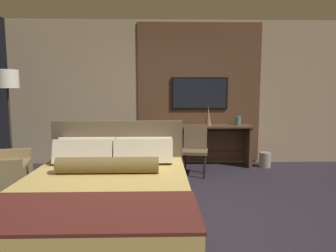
{
  "coord_description": "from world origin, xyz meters",
  "views": [
    {
      "loc": [
        -0.05,
        -3.34,
        1.47
      ],
      "look_at": [
        0.05,
        0.89,
        0.95
      ],
      "focal_mm": 32.0,
      "sensor_mm": 36.0,
      "label": 1
    }
  ],
  "objects": [
    {
      "name": "ground_plane",
      "position": [
        0.0,
        0.0,
        0.0
      ],
      "size": [
        16.0,
        16.0,
        0.0
      ],
      "primitive_type": "plane",
      "color": "#28232D"
    },
    {
      "name": "wall_back_tv_panel",
      "position": [
        0.1,
        2.59,
        1.4
      ],
      "size": [
        7.2,
        0.09,
        2.8
      ],
      "color": "tan",
      "rests_on": "ground_plane"
    },
    {
      "name": "bed",
      "position": [
        -0.6,
        -0.5,
        0.35
      ],
      "size": [
        1.66,
        2.18,
        1.07
      ],
      "color": "#33281E",
      "rests_on": "ground_plane"
    },
    {
      "name": "desk",
      "position": [
        0.71,
        2.34,
        0.54
      ],
      "size": [
        1.9,
        0.47,
        0.79
      ],
      "color": "brown",
      "rests_on": "ground_plane"
    },
    {
      "name": "tv",
      "position": [
        0.71,
        2.52,
        1.4
      ],
      "size": [
        1.1,
        0.04,
        0.62
      ],
      "color": "black"
    },
    {
      "name": "desk_chair",
      "position": [
        0.54,
        1.75,
        0.51
      ],
      "size": [
        0.51,
        0.51,
        0.86
      ],
      "rotation": [
        0.0,
        0.0,
        -0.18
      ],
      "color": "brown",
      "rests_on": "ground_plane"
    },
    {
      "name": "floor_lamp",
      "position": [
        -2.4,
        1.34,
        1.49
      ],
      "size": [
        0.34,
        0.34,
        1.77
      ],
      "color": "#282623",
      "rests_on": "ground_plane"
    },
    {
      "name": "vase_tall",
      "position": [
        0.85,
        2.25,
        0.97
      ],
      "size": [
        0.11,
        0.11,
        0.36
      ],
      "color": "#846647",
      "rests_on": "desk"
    },
    {
      "name": "vase_short",
      "position": [
        1.43,
        2.32,
        0.88
      ],
      "size": [
        0.12,
        0.12,
        0.17
      ],
      "color": "#4C706B",
      "rests_on": "desk"
    },
    {
      "name": "book",
      "position": [
        -0.04,
        2.25,
        0.81
      ],
      "size": [
        0.24,
        0.17,
        0.03
      ],
      "color": "#332D28",
      "rests_on": "desk"
    },
    {
      "name": "waste_bin",
      "position": [
        1.94,
        2.19,
        0.14
      ],
      "size": [
        0.22,
        0.22,
        0.28
      ],
      "color": "gray",
      "rests_on": "ground_plane"
    }
  ]
}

